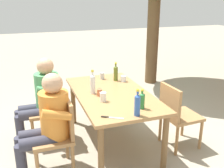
{
  "coord_description": "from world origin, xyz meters",
  "views": [
    {
      "loc": [
        3.02,
        -1.06,
        1.94
      ],
      "look_at": [
        0.0,
        0.0,
        0.85
      ],
      "focal_mm": 41.83,
      "sensor_mm": 36.0,
      "label": 1
    }
  ],
  "objects_px": {
    "backpack_by_near_side": "(104,93)",
    "cup_terracotta": "(100,92)",
    "bottle_green": "(142,100)",
    "bottle_blue": "(137,104)",
    "bottle_clear": "(93,83)",
    "table_knife": "(111,117)",
    "cup_white": "(103,97)",
    "chair_near_left": "(51,107)",
    "chair_far_right": "(177,113)",
    "dining_table": "(112,99)",
    "cup_steel": "(102,76)",
    "person_in_white_shirt": "(48,120)",
    "person_in_plaid_shirt": "(42,96)",
    "chair_near_right": "(59,132)",
    "cup_glass": "(123,79)",
    "bottle_olive": "(116,73)"
  },
  "relations": [
    {
      "from": "bottle_blue",
      "to": "person_in_white_shirt",
      "type": "bearing_deg",
      "value": -111.96
    },
    {
      "from": "table_knife",
      "to": "backpack_by_near_side",
      "type": "bearing_deg",
      "value": 164.61
    },
    {
      "from": "cup_glass",
      "to": "chair_near_left",
      "type": "bearing_deg",
      "value": -89.23
    },
    {
      "from": "chair_near_left",
      "to": "chair_far_right",
      "type": "bearing_deg",
      "value": 63.86
    },
    {
      "from": "bottle_blue",
      "to": "cup_steel",
      "type": "distance_m",
      "value": 1.34
    },
    {
      "from": "dining_table",
      "to": "chair_far_right",
      "type": "relative_size",
      "value": 1.9
    },
    {
      "from": "dining_table",
      "to": "bottle_olive",
      "type": "bearing_deg",
      "value": 154.66
    },
    {
      "from": "person_in_plaid_shirt",
      "to": "cup_white",
      "type": "height_order",
      "value": "person_in_plaid_shirt"
    },
    {
      "from": "bottle_blue",
      "to": "bottle_green",
      "type": "relative_size",
      "value": 1.29
    },
    {
      "from": "person_in_white_shirt",
      "to": "cup_white",
      "type": "relative_size",
      "value": 10.55
    },
    {
      "from": "chair_near_left",
      "to": "cup_white",
      "type": "height_order",
      "value": "chair_near_left"
    },
    {
      "from": "cup_terracotta",
      "to": "cup_white",
      "type": "distance_m",
      "value": 0.18
    },
    {
      "from": "bottle_clear",
      "to": "cup_terracotta",
      "type": "distance_m",
      "value": 0.16
    },
    {
      "from": "bottle_olive",
      "to": "cup_steel",
      "type": "relative_size",
      "value": 2.8
    },
    {
      "from": "table_knife",
      "to": "person_in_plaid_shirt",
      "type": "bearing_deg",
      "value": -150.15
    },
    {
      "from": "cup_steel",
      "to": "backpack_by_near_side",
      "type": "distance_m",
      "value": 0.9
    },
    {
      "from": "person_in_plaid_shirt",
      "to": "bottle_clear",
      "type": "relative_size",
      "value": 3.7
    },
    {
      "from": "cup_terracotta",
      "to": "table_knife",
      "type": "distance_m",
      "value": 0.65
    },
    {
      "from": "backpack_by_near_side",
      "to": "chair_near_left",
      "type": "bearing_deg",
      "value": -49.21
    },
    {
      "from": "person_in_plaid_shirt",
      "to": "cup_terracotta",
      "type": "xyz_separation_m",
      "value": [
        0.43,
        0.69,
        0.12
      ]
    },
    {
      "from": "chair_near_right",
      "to": "cup_terracotta",
      "type": "relative_size",
      "value": 9.4
    },
    {
      "from": "cup_glass",
      "to": "chair_near_right",
      "type": "bearing_deg",
      "value": -54.8
    },
    {
      "from": "chair_near_left",
      "to": "bottle_olive",
      "type": "distance_m",
      "value": 1.05
    },
    {
      "from": "bottle_clear",
      "to": "cup_glass",
      "type": "xyz_separation_m",
      "value": [
        -0.33,
        0.55,
        -0.09
      ]
    },
    {
      "from": "table_knife",
      "to": "bottle_clear",
      "type": "bearing_deg",
      "value": 178.79
    },
    {
      "from": "person_in_plaid_shirt",
      "to": "chair_far_right",
      "type": "bearing_deg",
      "value": 65.37
    },
    {
      "from": "dining_table",
      "to": "bottle_clear",
      "type": "xyz_separation_m",
      "value": [
        -0.06,
        -0.24,
        0.22
      ]
    },
    {
      "from": "cup_terracotta",
      "to": "cup_glass",
      "type": "xyz_separation_m",
      "value": [
        -0.44,
        0.5,
        -0.0
      ]
    },
    {
      "from": "bottle_blue",
      "to": "bottle_green",
      "type": "bearing_deg",
      "value": 140.0
    },
    {
      "from": "dining_table",
      "to": "bottle_olive",
      "type": "relative_size",
      "value": 5.89
    },
    {
      "from": "cup_terracotta",
      "to": "backpack_by_near_side",
      "type": "xyz_separation_m",
      "value": [
        -1.33,
        0.47,
        -0.55
      ]
    },
    {
      "from": "dining_table",
      "to": "cup_terracotta",
      "type": "distance_m",
      "value": 0.24
    },
    {
      "from": "dining_table",
      "to": "cup_steel",
      "type": "height_order",
      "value": "cup_steel"
    },
    {
      "from": "table_knife",
      "to": "backpack_by_near_side",
      "type": "distance_m",
      "value": 2.11
    },
    {
      "from": "chair_far_right",
      "to": "cup_terracotta",
      "type": "distance_m",
      "value": 1.04
    },
    {
      "from": "chair_near_right",
      "to": "person_in_white_shirt",
      "type": "bearing_deg",
      "value": -89.79
    },
    {
      "from": "backpack_by_near_side",
      "to": "cup_terracotta",
      "type": "bearing_deg",
      "value": -19.51
    },
    {
      "from": "cup_steel",
      "to": "table_knife",
      "type": "relative_size",
      "value": 0.46
    },
    {
      "from": "bottle_blue",
      "to": "chair_near_left",
      "type": "bearing_deg",
      "value": -144.54
    },
    {
      "from": "chair_far_right",
      "to": "person_in_white_shirt",
      "type": "bearing_deg",
      "value": -90.16
    },
    {
      "from": "person_in_white_shirt",
      "to": "cup_glass",
      "type": "relative_size",
      "value": 13.43
    },
    {
      "from": "dining_table",
      "to": "cup_steel",
      "type": "distance_m",
      "value": 0.62
    },
    {
      "from": "cup_steel",
      "to": "backpack_by_near_side",
      "type": "relative_size",
      "value": 0.21
    },
    {
      "from": "backpack_by_near_side",
      "to": "bottle_green",
      "type": "bearing_deg",
      "value": -4.12
    },
    {
      "from": "bottle_blue",
      "to": "bottle_clear",
      "type": "relative_size",
      "value": 0.94
    },
    {
      "from": "cup_steel",
      "to": "table_knife",
      "type": "bearing_deg",
      "value": -13.44
    },
    {
      "from": "cup_glass",
      "to": "person_in_plaid_shirt",
      "type": "bearing_deg",
      "value": -89.33
    },
    {
      "from": "chair_near_left",
      "to": "backpack_by_near_side",
      "type": "relative_size",
      "value": 1.82
    },
    {
      "from": "chair_far_right",
      "to": "cup_steel",
      "type": "relative_size",
      "value": 8.66
    },
    {
      "from": "bottle_clear",
      "to": "backpack_by_near_side",
      "type": "relative_size",
      "value": 0.67
    }
  ]
}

